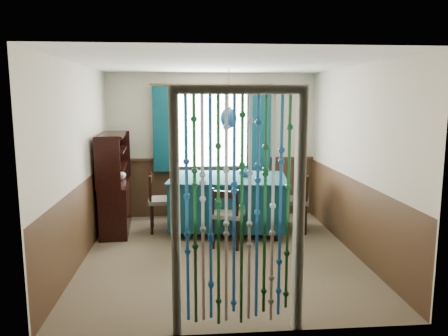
{
  "coord_description": "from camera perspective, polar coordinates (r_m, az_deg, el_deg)",
  "views": [
    {
      "loc": [
        -0.43,
        -5.59,
        2.07
      ],
      "look_at": [
        0.1,
        0.67,
        1.06
      ],
      "focal_mm": 35.0,
      "sensor_mm": 36.0,
      "label": 1
    }
  ],
  "objects": [
    {
      "name": "chair_far",
      "position": [
        7.57,
        0.42,
        -3.13
      ],
      "size": [
        0.54,
        0.52,
        0.88
      ],
      "rotation": [
        0.0,
        0.0,
        2.84
      ],
      "color": "black",
      "rests_on": "floor"
    },
    {
      "name": "window",
      "position": [
        7.57,
        -1.56,
        5.16
      ],
      "size": [
        1.32,
        0.12,
        1.42
      ],
      "primitive_type": "cube",
      "color": "black",
      "rests_on": "wall_back"
    },
    {
      "name": "vase_sideboard",
      "position": [
        7.3,
        -13.32,
        -0.68
      ],
      "size": [
        0.23,
        0.23,
        0.18
      ],
      "primitive_type": "imported",
      "rotation": [
        0.0,
        0.0,
        0.39
      ],
      "color": "beige",
      "rests_on": "sideboard"
    },
    {
      "name": "wainscot_front",
      "position": [
        3.95,
        1.87,
        -14.29
      ],
      "size": [
        3.6,
        0.0,
        3.6
      ],
      "primitive_type": "plane",
      "rotation": [
        -1.57,
        0.0,
        0.0
      ],
      "color": "#412B18",
      "rests_on": "ground"
    },
    {
      "name": "floor",
      "position": [
        5.97,
        -0.41,
        -11.17
      ],
      "size": [
        4.0,
        4.0,
        0.0
      ],
      "primitive_type": "plane",
      "color": "brown",
      "rests_on": "ground"
    },
    {
      "name": "bowl_shelf",
      "position": [
        6.7,
        -14.1,
        0.29
      ],
      "size": [
        0.2,
        0.2,
        0.05
      ],
      "primitive_type": "imported",
      "rotation": [
        0.0,
        0.0,
        0.08
      ],
      "color": "beige",
      "rests_on": "sideboard"
    },
    {
      "name": "wainscot_back",
      "position": [
        7.74,
        -1.55,
        -2.6
      ],
      "size": [
        3.6,
        0.0,
        3.6
      ],
      "primitive_type": "plane",
      "rotation": [
        1.57,
        0.0,
        0.0
      ],
      "color": "#412B18",
      "rests_on": "ground"
    },
    {
      "name": "wainscot_right",
      "position": [
        6.21,
        16.33,
        -5.91
      ],
      "size": [
        0.0,
        4.0,
        4.0
      ],
      "primitive_type": "plane",
      "rotation": [
        1.57,
        0.0,
        -1.57
      ],
      "color": "#412B18",
      "rests_on": "ground"
    },
    {
      "name": "doorway",
      "position": [
        3.81,
        1.83,
        -6.41
      ],
      "size": [
        1.16,
        0.12,
        2.18
      ],
      "primitive_type": null,
      "color": "silver",
      "rests_on": "ground"
    },
    {
      "name": "vase_table",
      "position": [
        6.82,
        2.64,
        -0.4
      ],
      "size": [
        0.21,
        0.21,
        0.17
      ],
      "primitive_type": "imported",
      "rotation": [
        0.0,
        0.0,
        0.33
      ],
      "color": "navy",
      "rests_on": "dining_table"
    },
    {
      "name": "ceiling",
      "position": [
        5.62,
        -0.44,
        13.5
      ],
      "size": [
        4.0,
        4.0,
        0.0
      ],
      "primitive_type": "plane",
      "rotation": [
        3.14,
        0.0,
        0.0
      ],
      "color": "silver",
      "rests_on": "ground"
    },
    {
      "name": "wall_right",
      "position": [
        6.07,
        16.78,
        0.95
      ],
      "size": [
        0.0,
        4.0,
        4.0
      ],
      "primitive_type": "plane",
      "rotation": [
        1.57,
        0.0,
        -1.57
      ],
      "color": "beige",
      "rests_on": "ground"
    },
    {
      "name": "sideboard",
      "position": [
        7.05,
        -14.1,
        -3.66
      ],
      "size": [
        0.5,
        1.2,
        1.54
      ],
      "rotation": [
        0.0,
        0.0,
        0.08
      ],
      "color": "black",
      "rests_on": "floor"
    },
    {
      "name": "chair_near",
      "position": [
        6.12,
        0.46,
        -6.17
      ],
      "size": [
        0.54,
        0.53,
        0.86
      ],
      "rotation": [
        0.0,
        0.0,
        -0.35
      ],
      "color": "black",
      "rests_on": "floor"
    },
    {
      "name": "wall_back",
      "position": [
        7.64,
        -1.58,
        2.94
      ],
      "size": [
        3.6,
        0.0,
        3.6
      ],
      "primitive_type": "plane",
      "rotation": [
        1.57,
        0.0,
        0.0
      ],
      "color": "beige",
      "rests_on": "ground"
    },
    {
      "name": "pendant_lamp",
      "position": [
        6.67,
        0.58,
        6.54
      ],
      "size": [
        0.25,
        0.25,
        0.89
      ],
      "color": "olive",
      "rests_on": "ceiling"
    },
    {
      "name": "wall_front",
      "position": [
        3.7,
        1.95,
        -3.67
      ],
      "size": [
        3.6,
        0.0,
        3.6
      ],
      "primitive_type": "plane",
      "rotation": [
        -1.57,
        0.0,
        0.0
      ],
      "color": "beige",
      "rests_on": "ground"
    },
    {
      "name": "wall_left",
      "position": [
        5.81,
        -18.42,
        0.53
      ],
      "size": [
        0.0,
        4.0,
        4.0
      ],
      "primitive_type": "plane",
      "rotation": [
        1.57,
        0.0,
        1.57
      ],
      "color": "beige",
      "rests_on": "ground"
    },
    {
      "name": "chair_left",
      "position": [
        6.92,
        -8.26,
        -4.27
      ],
      "size": [
        0.45,
        0.47,
        0.91
      ],
      "rotation": [
        0.0,
        0.0,
        -1.52
      ],
      "color": "black",
      "rests_on": "floor"
    },
    {
      "name": "wainscot_left",
      "position": [
        5.96,
        -17.92,
        -6.62
      ],
      "size": [
        0.0,
        4.0,
        4.0
      ],
      "primitive_type": "plane",
      "rotation": [
        1.57,
        0.0,
        1.57
      ],
      "color": "#412B18",
      "rests_on": "ground"
    },
    {
      "name": "chair_right",
      "position": [
        6.93,
        9.44,
        -4.26
      ],
      "size": [
        0.53,
        0.54,
        0.91
      ],
      "rotation": [
        0.0,
        0.0,
        1.32
      ],
      "color": "black",
      "rests_on": "floor"
    },
    {
      "name": "dining_table",
      "position": [
        6.84,
        0.56,
        -4.24
      ],
      "size": [
        1.93,
        1.46,
        0.86
      ],
      "rotation": [
        0.0,
        0.0,
        -0.14
      ],
      "color": "#0C353F",
      "rests_on": "floor"
    }
  ]
}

